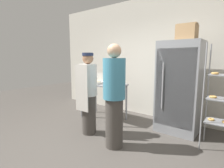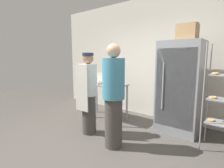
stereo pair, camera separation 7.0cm
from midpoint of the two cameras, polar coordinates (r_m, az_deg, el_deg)
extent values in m
plane|color=#4C4742|center=(3.07, -6.18, -20.96)|extent=(14.00, 14.00, 0.00)
cube|color=silver|center=(4.61, 14.38, 8.22)|extent=(6.40, 0.12, 3.02)
cube|color=gray|center=(3.77, 21.76, -1.10)|extent=(0.80, 0.64, 1.84)
cube|color=gray|center=(3.48, 20.27, -1.48)|extent=(0.73, 0.02, 1.51)
cylinder|color=silver|center=(3.52, 16.77, -0.75)|extent=(0.02, 0.02, 0.90)
cylinder|color=#93969B|center=(3.12, 28.16, -4.23)|extent=(0.02, 0.02, 1.75)
cylinder|color=#93969B|center=(3.51, 29.37, -3.02)|extent=(0.02, 0.02, 1.75)
torus|color=#DBA351|center=(3.39, 30.25, -10.13)|extent=(0.10, 0.10, 0.03)
torus|color=#DBA351|center=(3.30, 30.74, -3.74)|extent=(0.11, 0.11, 0.03)
torus|color=#DBA351|center=(3.25, 31.25, 2.96)|extent=(0.11, 0.11, 0.03)
cube|color=gray|center=(4.28, -2.17, -0.03)|extent=(1.09, 0.62, 0.04)
cylinder|color=gray|center=(4.53, -9.24, -5.44)|extent=(0.04, 0.04, 0.86)
cylinder|color=gray|center=(3.86, 0.98, -7.75)|extent=(0.04, 0.04, 0.86)
cylinder|color=gray|center=(4.89, -4.58, -4.31)|extent=(0.04, 0.04, 0.86)
cylinder|color=gray|center=(4.28, 5.39, -6.16)|extent=(0.04, 0.04, 0.86)
cube|color=silver|center=(4.22, -4.52, 0.41)|extent=(0.27, 0.21, 0.05)
cube|color=silver|center=(4.28, -3.53, 2.31)|extent=(0.27, 0.01, 0.21)
torus|color=beige|center=(4.23, -5.56, 0.92)|extent=(0.08, 0.08, 0.02)
torus|color=beige|center=(4.19, -4.89, 0.85)|extent=(0.08, 0.08, 0.02)
torus|color=beige|center=(4.14, -4.21, 0.77)|extent=(0.08, 0.08, 0.02)
torus|color=beige|center=(4.29, -4.82, 1.03)|extent=(0.08, 0.08, 0.02)
torus|color=beige|center=(4.24, -4.16, 0.96)|extent=(0.08, 0.08, 0.02)
torus|color=beige|center=(4.20, -3.48, 0.88)|extent=(0.08, 0.08, 0.02)
cylinder|color=#99999E|center=(4.18, -0.21, 0.55)|extent=(0.14, 0.14, 0.08)
cylinder|color=#B2BCC1|center=(4.16, -0.21, 2.23)|extent=(0.11, 0.11, 0.17)
cylinder|color=black|center=(4.15, -0.21, 3.52)|extent=(0.11, 0.11, 0.02)
cube|color=tan|center=(3.66, 23.95, 15.18)|extent=(0.34, 0.32, 0.28)
cube|color=#A58057|center=(3.68, 24.09, 17.51)|extent=(0.35, 0.16, 0.02)
cylinder|color=#47423D|center=(3.58, -6.94, -9.79)|extent=(0.28, 0.28, 0.78)
cylinder|color=silver|center=(3.43, -7.15, 1.35)|extent=(0.34, 0.34, 0.62)
sphere|color=#9E7051|center=(3.40, -7.28, 8.27)|extent=(0.21, 0.21, 0.21)
cube|color=beige|center=(3.33, -9.33, -1.29)|extent=(0.32, 0.02, 0.89)
cylinder|color=#232D4C|center=(3.40, -7.30, 9.60)|extent=(0.21, 0.21, 0.06)
cylinder|color=#47423D|center=(3.02, 1.15, -12.58)|extent=(0.30, 0.30, 0.84)
cylinder|color=teal|center=(2.84, 1.20, 1.75)|extent=(0.37, 0.37, 0.67)
sphere|color=tan|center=(2.82, 1.23, 10.78)|extent=(0.23, 0.23, 0.23)
camera|label=1|loc=(0.03, -89.41, 0.09)|focal=28.00mm
camera|label=2|loc=(0.03, 90.59, -0.09)|focal=28.00mm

